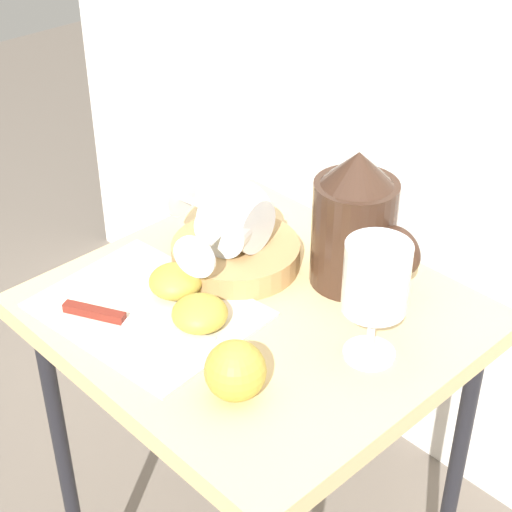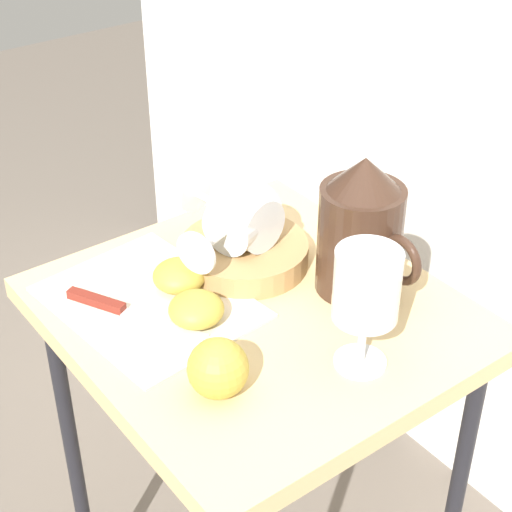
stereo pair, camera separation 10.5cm
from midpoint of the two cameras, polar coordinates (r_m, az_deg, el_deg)
table at (r=1.14m, az=2.65°, el=-6.47°), size 0.52×0.48×0.68m
linen_napkin at (r=1.10m, az=-4.60°, el=-3.24°), size 0.29×0.24×0.00m
basket_tray at (r=1.17m, az=1.77°, el=0.10°), size 0.18×0.18×0.03m
pitcher at (r=1.10m, az=9.85°, el=1.18°), size 0.16×0.11×0.19m
wine_glass_upright at (r=0.96m, az=10.66°, el=-2.51°), size 0.08×0.08×0.16m
wine_glass_tipped_near at (r=1.14m, az=1.61°, el=2.41°), size 0.11×0.16×0.08m
wine_glass_tipped_far at (r=1.14m, az=1.71°, el=2.61°), size 0.15×0.09×0.08m
apple_half_left at (r=1.11m, az=-2.58°, el=-1.44°), size 0.07×0.07×0.04m
apple_half_right at (r=1.05m, az=-1.24°, el=-3.75°), size 0.07×0.07×0.04m
apple_whole at (r=0.95m, az=0.58°, el=-7.79°), size 0.07×0.07×0.07m
knife at (r=1.09m, az=-6.84°, el=-3.61°), size 0.19×0.11×0.01m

